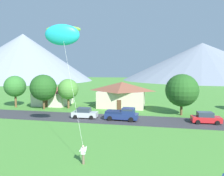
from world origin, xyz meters
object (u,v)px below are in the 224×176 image
(house_left_center, at_px, (53,95))
(tree_left_of_center, at_px, (15,86))
(house_leftmost, at_px, (122,94))
(tree_right_of_center, at_px, (43,88))
(parked_car_silver_mid_west, at_px, (85,113))
(parked_car_red_west_end, at_px, (206,118))
(kite_flyer_with_kite, at_px, (63,35))
(tree_near_right, at_px, (182,90))
(pickup_truck_navy_west_side, at_px, (122,114))
(tree_near_left, at_px, (68,89))

(house_left_center, height_order, tree_left_of_center, tree_left_of_center)
(tree_left_of_center, bearing_deg, house_leftmost, 13.28)
(house_left_center, bearing_deg, tree_right_of_center, -82.18)
(house_leftmost, bearing_deg, parked_car_silver_mid_west, -110.15)
(parked_car_red_west_end, xyz_separation_m, kite_flyer_with_kite, (-17.13, -12.42, 10.83))
(house_leftmost, xyz_separation_m, kite_flyer_with_kite, (-2.51, -23.94, 8.89))
(tree_left_of_center, xyz_separation_m, tree_right_of_center, (7.15, -0.87, -0.07))
(tree_near_right, xyz_separation_m, parked_car_red_west_end, (2.91, -5.31, -3.59))
(parked_car_silver_mid_west, height_order, pickup_truck_navy_west_side, pickup_truck_navy_west_side)
(pickup_truck_navy_west_side, xyz_separation_m, kite_flyer_with_kite, (-4.54, -11.74, 10.64))
(house_leftmost, xyz_separation_m, tree_near_left, (-10.66, -4.17, 1.22))
(tree_right_of_center, bearing_deg, house_left_center, 97.82)
(tree_near_left, distance_m, tree_right_of_center, 4.95)
(pickup_truck_navy_west_side, bearing_deg, tree_near_right, 31.74)
(tree_left_of_center, distance_m, tree_near_right, 34.06)
(tree_left_of_center, xyz_separation_m, parked_car_silver_mid_west, (17.94, -6.72, -3.66))
(tree_left_of_center, bearing_deg, tree_near_left, 5.38)
(tree_left_of_center, bearing_deg, parked_car_red_west_end, -9.60)
(tree_right_of_center, relative_size, tree_near_right, 0.97)
(tree_near_right, bearing_deg, house_leftmost, 152.06)
(tree_near_right, relative_size, kite_flyer_with_kite, 0.57)
(parked_car_silver_mid_west, bearing_deg, kite_flyer_with_kite, -81.01)
(tree_left_of_center, xyz_separation_m, pickup_truck_navy_west_side, (24.37, -6.93, -3.47))
(tree_near_right, bearing_deg, parked_car_red_west_end, -61.27)
(tree_near_left, xyz_separation_m, pickup_truck_navy_west_side, (12.70, -8.03, -2.98))
(tree_near_left, distance_m, parked_car_red_west_end, 26.53)
(house_leftmost, xyz_separation_m, parked_car_red_west_end, (14.63, -11.52, -1.95))
(house_left_center, xyz_separation_m, parked_car_red_west_end, (30.55, -10.79, -1.47))
(tree_left_of_center, height_order, kite_flyer_with_kite, kite_flyer_with_kite)
(house_left_center, relative_size, tree_near_right, 1.07)
(house_left_center, relative_size, tree_near_left, 1.27)
(house_leftmost, distance_m, parked_car_silver_mid_west, 12.91)
(parked_car_red_west_end, bearing_deg, tree_right_of_center, 169.76)
(parked_car_silver_mid_west, bearing_deg, house_leftmost, 69.85)
(pickup_truck_navy_west_side, bearing_deg, tree_left_of_center, 164.12)
(house_left_center, distance_m, parked_car_red_west_end, 32.43)
(parked_car_silver_mid_west, xyz_separation_m, kite_flyer_with_kite, (1.89, -11.96, 10.83))
(tree_left_of_center, bearing_deg, house_left_center, 35.32)
(house_left_center, height_order, parked_car_silver_mid_west, house_left_center)
(kite_flyer_with_kite, bearing_deg, parked_car_silver_mid_west, 98.99)
(tree_near_left, distance_m, parked_car_silver_mid_west, 10.51)
(tree_near_left, relative_size, tree_left_of_center, 0.91)
(tree_right_of_center, bearing_deg, kite_flyer_with_kite, -54.55)
(pickup_truck_navy_west_side, height_order, kite_flyer_with_kite, kite_flyer_with_kite)
(tree_right_of_center, bearing_deg, tree_near_left, 23.55)
(house_leftmost, xyz_separation_m, pickup_truck_navy_west_side, (2.04, -12.20, -1.75))
(tree_near_right, xyz_separation_m, kite_flyer_with_kite, (-14.22, -17.73, 7.24))
(tree_near_left, distance_m, tree_near_right, 22.47)
(tree_left_of_center, bearing_deg, parked_car_silver_mid_west, -20.53)
(tree_near_left, height_order, parked_car_silver_mid_west, tree_near_left)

